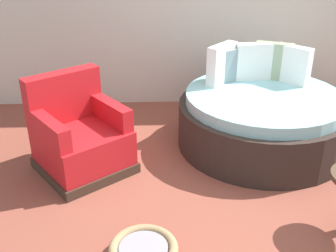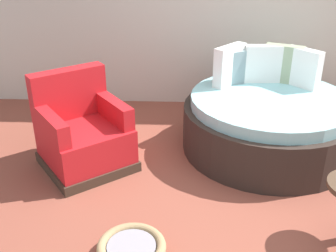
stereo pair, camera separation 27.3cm
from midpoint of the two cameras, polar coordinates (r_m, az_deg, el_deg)
The scene contains 4 objects.
ground_plane at distance 3.82m, azimuth 13.39°, elevation -10.01°, with size 8.00×8.00×0.02m, color brown.
round_daybed at distance 4.53m, azimuth 15.48°, elevation 0.70°, with size 1.81×1.81×1.04m.
red_armchair at distance 4.11m, azimuth -9.98°, elevation -1.27°, with size 1.12×1.12×0.94m.
pet_basket at distance 3.11m, azimuth -2.51°, elevation -16.91°, with size 0.51×0.51×0.13m.
Camera 2 is at (-0.60, -3.02, 2.20)m, focal length 43.63 mm.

